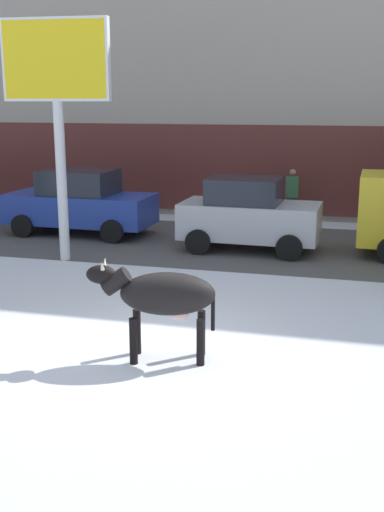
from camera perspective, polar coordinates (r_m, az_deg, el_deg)
name	(u,v)px	position (r m, az deg, el deg)	size (l,w,h in m)	color
ground_plane	(157,347)	(10.04, -3.19, -8.16)	(120.00, 120.00, 0.00)	white
road_strip	(242,245)	(16.96, 4.51, 1.03)	(60.00, 5.60, 0.01)	#514F4C
building_facade	(281,19)	(23.58, 8.07, 20.38)	(44.00, 6.10, 13.00)	#A39989
cow_black	(163,296)	(9.25, -2.65, -3.58)	(1.94, 0.88, 1.54)	black
billboard	(56,75)	(15.18, -12.16, 15.66)	(2.53, 0.40, 5.56)	silver
car_blue_sedan	(80,203)	(18.44, -10.08, 4.76)	(4.25, 2.07, 1.84)	#233D9E
car_silver_hatchback	(249,214)	(16.23, 5.15, 3.76)	(3.55, 2.00, 1.86)	#B7BABF
pedestrian_near_billboard	(292,197)	(19.65, 9.00, 5.27)	(0.36, 0.24, 1.73)	#282833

